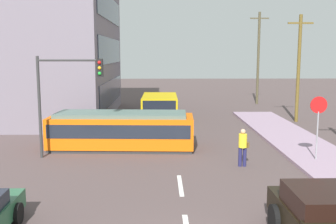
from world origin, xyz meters
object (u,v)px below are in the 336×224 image
Objects in this scene: pedestrian_crossing at (243,145)px; utility_pole_far at (258,57)px; city_bus at (160,106)px; streetcar_tram at (122,130)px; utility_pole_mid at (299,66)px; traffic_light_mast at (65,86)px; stop_sign at (318,115)px.

pedestrian_crossing is 22.84m from utility_pole_far.
utility_pole_far reaches higher than city_bus.
streetcar_tram is 6.62m from pedestrian_crossing.
traffic_light_mast is at bearing -145.46° from utility_pole_mid.
utility_pole_far is at bearing 55.40° from traffic_light_mast.
stop_sign is at bearing -104.32° from utility_pole_mid.
utility_pole_far is at bearing 57.87° from streetcar_tram.
traffic_light_mast is at bearing -124.60° from utility_pole_far.
city_bus is 10.39m from utility_pole_mid.
utility_pole_far is (13.88, 20.12, 1.21)m from traffic_light_mast.
streetcar_tram is 4.50× the size of pedestrian_crossing.
pedestrian_crossing is at bearing -170.65° from stop_sign.
stop_sign is at bearing -58.50° from city_bus.
streetcar_tram is 0.98× the size of utility_pole_mid.
streetcar_tram is at bearing 148.25° from pedestrian_crossing.
city_bus reaches higher than pedestrian_crossing.
streetcar_tram is 1.56× the size of traffic_light_mast.
traffic_light_mast is (-11.50, 1.08, 1.20)m from stop_sign.
stop_sign is at bearing -96.39° from utility_pole_far.
city_bus is at bearing 106.70° from pedestrian_crossing.
pedestrian_crossing is (5.63, -3.48, -0.04)m from streetcar_tram.
utility_pole_far is (2.37, 21.20, 2.41)m from stop_sign.
city_bus is 1.07× the size of traffic_light_mast.
streetcar_tram is 3.87m from traffic_light_mast.
streetcar_tram is at bearing -102.62° from city_bus.
stop_sign is (9.11, -2.91, 1.21)m from streetcar_tram.
stop_sign is 11.41m from utility_pole_mid.
traffic_light_mast reaches higher than streetcar_tram.
streetcar_tram is at bearing -146.07° from utility_pole_mid.
pedestrian_crossing is at bearing -118.60° from utility_pole_mid.
utility_pole_mid is at bearing -4.33° from city_bus.
utility_pole_far reaches higher than utility_pole_mid.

